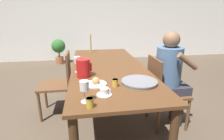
{
  "coord_description": "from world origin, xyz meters",
  "views": [
    {
      "loc": [
        -0.28,
        -2.11,
        1.36
      ],
      "look_at": [
        0.0,
        -0.33,
        0.78
      ],
      "focal_mm": 28.0,
      "sensor_mm": 36.0,
      "label": 1
    }
  ],
  "objects_px": {
    "jam_jar_amber": "(115,83)",
    "chair_person_side": "(163,90)",
    "wine_glass_water": "(77,61)",
    "bread_plate": "(96,83)",
    "wine_glass_juice": "(84,87)",
    "potted_plant": "(59,48)",
    "jam_jar_red": "(90,102)",
    "red_pitcher": "(83,68)",
    "teacup_near_person": "(104,92)",
    "chair_opposite": "(60,82)",
    "serving_tray": "(139,82)",
    "candlestick_tall": "(91,44)",
    "person_seated": "(171,72)"
  },
  "relations": [
    {
      "from": "teacup_near_person",
      "to": "jam_jar_amber",
      "type": "distance_m",
      "value": 0.19
    },
    {
      "from": "chair_opposite",
      "to": "red_pitcher",
      "type": "relative_size",
      "value": 4.57
    },
    {
      "from": "wine_glass_juice",
      "to": "jam_jar_red",
      "type": "xyz_separation_m",
      "value": [
        0.03,
        -0.09,
        -0.08
      ]
    },
    {
      "from": "red_pitcher",
      "to": "jam_jar_amber",
      "type": "relative_size",
      "value": 2.65
    },
    {
      "from": "person_seated",
      "to": "jam_jar_amber",
      "type": "bearing_deg",
      "value": -61.7
    },
    {
      "from": "wine_glass_water",
      "to": "bread_plate",
      "type": "bearing_deg",
      "value": -66.71
    },
    {
      "from": "jam_jar_amber",
      "to": "potted_plant",
      "type": "distance_m",
      "value": 3.7
    },
    {
      "from": "jam_jar_amber",
      "to": "jam_jar_red",
      "type": "bearing_deg",
      "value": -125.22
    },
    {
      "from": "red_pitcher",
      "to": "teacup_near_person",
      "type": "height_order",
      "value": "red_pitcher"
    },
    {
      "from": "chair_person_side",
      "to": "chair_opposite",
      "type": "distance_m",
      "value": 1.36
    },
    {
      "from": "chair_person_side",
      "to": "wine_glass_juice",
      "type": "xyz_separation_m",
      "value": [
        -0.93,
        -0.65,
        0.38
      ]
    },
    {
      "from": "person_seated",
      "to": "potted_plant",
      "type": "height_order",
      "value": "person_seated"
    },
    {
      "from": "chair_opposite",
      "to": "serving_tray",
      "type": "relative_size",
      "value": 2.56
    },
    {
      "from": "bread_plate",
      "to": "jam_jar_red",
      "type": "xyz_separation_m",
      "value": [
        -0.07,
        -0.41,
        0.02
      ]
    },
    {
      "from": "wine_glass_water",
      "to": "chair_opposite",
      "type": "bearing_deg",
      "value": 125.38
    },
    {
      "from": "chair_opposite",
      "to": "serving_tray",
      "type": "distance_m",
      "value": 1.21
    },
    {
      "from": "teacup_near_person",
      "to": "candlestick_tall",
      "type": "bearing_deg",
      "value": 91.19
    },
    {
      "from": "wine_glass_juice",
      "to": "potted_plant",
      "type": "xyz_separation_m",
      "value": [
        -0.71,
        3.81,
        -0.41
      ]
    },
    {
      "from": "person_seated",
      "to": "potted_plant",
      "type": "bearing_deg",
      "value": -151.26
    },
    {
      "from": "candlestick_tall",
      "to": "potted_plant",
      "type": "relative_size",
      "value": 0.51
    },
    {
      "from": "jam_jar_amber",
      "to": "chair_person_side",
      "type": "bearing_deg",
      "value": 30.85
    },
    {
      "from": "serving_tray",
      "to": "jam_jar_amber",
      "type": "xyz_separation_m",
      "value": [
        -0.24,
        -0.04,
        0.02
      ]
    },
    {
      "from": "red_pitcher",
      "to": "wine_glass_juice",
      "type": "relative_size",
      "value": 1.13
    },
    {
      "from": "jam_jar_amber",
      "to": "jam_jar_red",
      "type": "height_order",
      "value": "same"
    },
    {
      "from": "wine_glass_water",
      "to": "candlestick_tall",
      "type": "bearing_deg",
      "value": 79.79
    },
    {
      "from": "chair_person_side",
      "to": "bread_plate",
      "type": "bearing_deg",
      "value": -68.88
    },
    {
      "from": "teacup_near_person",
      "to": "jam_jar_red",
      "type": "relative_size",
      "value": 1.73
    },
    {
      "from": "wine_glass_water",
      "to": "serving_tray",
      "type": "distance_m",
      "value": 0.74
    },
    {
      "from": "wine_glass_juice",
      "to": "serving_tray",
      "type": "height_order",
      "value": "wine_glass_juice"
    },
    {
      "from": "candlestick_tall",
      "to": "person_seated",
      "type": "bearing_deg",
      "value": -52.09
    },
    {
      "from": "chair_opposite",
      "to": "person_seated",
      "type": "bearing_deg",
      "value": -108.59
    },
    {
      "from": "chair_opposite",
      "to": "wine_glass_juice",
      "type": "xyz_separation_m",
      "value": [
        0.34,
        -1.11,
        0.38
      ]
    },
    {
      "from": "chair_person_side",
      "to": "potted_plant",
      "type": "height_order",
      "value": "chair_person_side"
    },
    {
      "from": "wine_glass_juice",
      "to": "potted_plant",
      "type": "distance_m",
      "value": 3.89
    },
    {
      "from": "serving_tray",
      "to": "jam_jar_amber",
      "type": "bearing_deg",
      "value": -170.74
    },
    {
      "from": "person_seated",
      "to": "red_pitcher",
      "type": "height_order",
      "value": "person_seated"
    },
    {
      "from": "serving_tray",
      "to": "chair_person_side",
      "type": "bearing_deg",
      "value": 40.12
    },
    {
      "from": "teacup_near_person",
      "to": "bread_plate",
      "type": "distance_m",
      "value": 0.23
    },
    {
      "from": "serving_tray",
      "to": "potted_plant",
      "type": "relative_size",
      "value": 0.49
    },
    {
      "from": "jam_jar_red",
      "to": "candlestick_tall",
      "type": "height_order",
      "value": "candlestick_tall"
    },
    {
      "from": "chair_opposite",
      "to": "wine_glass_water",
      "type": "bearing_deg",
      "value": -144.62
    },
    {
      "from": "teacup_near_person",
      "to": "candlestick_tall",
      "type": "height_order",
      "value": "candlestick_tall"
    },
    {
      "from": "wine_glass_juice",
      "to": "bread_plate",
      "type": "height_order",
      "value": "wine_glass_juice"
    },
    {
      "from": "chair_opposite",
      "to": "jam_jar_red",
      "type": "bearing_deg",
      "value": -162.62
    },
    {
      "from": "wine_glass_water",
      "to": "bread_plate",
      "type": "relative_size",
      "value": 0.88
    },
    {
      "from": "candlestick_tall",
      "to": "jam_jar_amber",
      "type": "bearing_deg",
      "value": -84.41
    },
    {
      "from": "chair_person_side",
      "to": "bread_plate",
      "type": "relative_size",
      "value": 4.33
    },
    {
      "from": "chair_person_side",
      "to": "wine_glass_water",
      "type": "height_order",
      "value": "wine_glass_water"
    },
    {
      "from": "potted_plant",
      "to": "wine_glass_juice",
      "type": "bearing_deg",
      "value": -79.45
    },
    {
      "from": "chair_person_side",
      "to": "jam_jar_red",
      "type": "bearing_deg",
      "value": -50.83
    }
  ]
}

